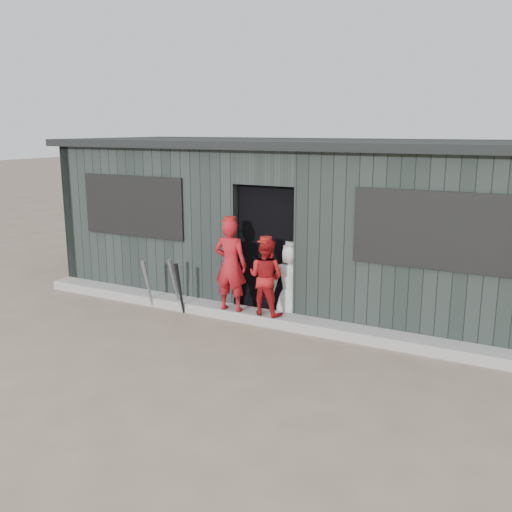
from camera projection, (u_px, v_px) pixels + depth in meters
The scene contains 9 objects.
ground at pixel (186, 365), 6.91m from camera, with size 80.00×80.00×0.00m, color #746050.
curb at pixel (257, 316), 8.46m from camera, with size 8.00×0.36×0.15m, color #959591.
bat_left at pixel (148, 284), 9.01m from camera, with size 0.07×0.07×0.81m, color gray.
bat_mid at pixel (175, 284), 8.91m from camera, with size 0.07×0.07×0.87m, color slate.
bat_right at pixel (180, 289), 8.71m from camera, with size 0.07×0.07×0.81m, color black.
player_red_left at pixel (231, 265), 8.37m from camera, with size 0.50×0.33×1.38m, color #AA151C.
player_red_right at pixel (266, 277), 8.21m from camera, with size 0.55×0.43×1.12m, color #AB1517.
player_grey_back at pixel (291, 281), 8.46m from camera, with size 0.57×0.37×1.16m, color silver.
dugout at pixel (303, 220), 9.64m from camera, with size 8.30×3.30×2.62m.
Camera 1 is at (3.78, -5.29, 2.81)m, focal length 40.00 mm.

